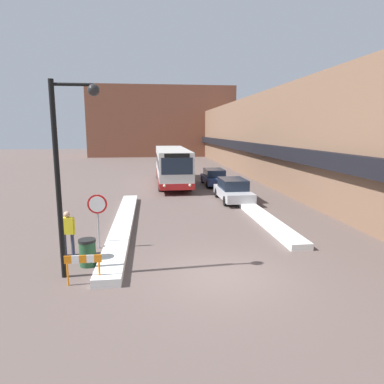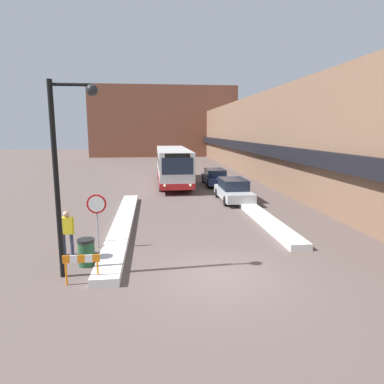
{
  "view_description": "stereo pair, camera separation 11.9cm",
  "coord_description": "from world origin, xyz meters",
  "px_view_note": "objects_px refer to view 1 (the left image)",
  "views": [
    {
      "loc": [
        -2.19,
        -10.24,
        4.64
      ],
      "look_at": [
        0.04,
        8.23,
        1.28
      ],
      "focal_mm": 32.0,
      "sensor_mm": 36.0,
      "label": 1
    },
    {
      "loc": [
        -2.08,
        -10.25,
        4.64
      ],
      "look_at": [
        0.04,
        8.23,
        1.28
      ],
      "focal_mm": 32.0,
      "sensor_mm": 36.0,
      "label": 2
    }
  ],
  "objects_px": {
    "construction_barricade": "(83,264)",
    "trash_bin": "(88,252)",
    "stop_sign": "(98,210)",
    "pedestrian": "(68,229)",
    "city_bus": "(172,165)",
    "parked_car_middle": "(214,177)",
    "street_lamp": "(66,158)",
    "parked_car_front": "(233,190)"
  },
  "relations": [
    {
      "from": "city_bus",
      "to": "stop_sign",
      "type": "bearing_deg",
      "value": -103.58
    },
    {
      "from": "parked_car_middle",
      "to": "construction_barricade",
      "type": "distance_m",
      "value": 20.0
    },
    {
      "from": "parked_car_front",
      "to": "parked_car_middle",
      "type": "bearing_deg",
      "value": 90.0
    },
    {
      "from": "stop_sign",
      "to": "trash_bin",
      "type": "bearing_deg",
      "value": -94.31
    },
    {
      "from": "city_bus",
      "to": "parked_car_middle",
      "type": "relative_size",
      "value": 2.61
    },
    {
      "from": "parked_car_front",
      "to": "street_lamp",
      "type": "xyz_separation_m",
      "value": [
        -7.94,
        -11.12,
        3.07
      ]
    },
    {
      "from": "pedestrian",
      "to": "construction_barricade",
      "type": "relative_size",
      "value": 1.55
    },
    {
      "from": "parked_car_middle",
      "to": "pedestrian",
      "type": "distance_m",
      "value": 18.05
    },
    {
      "from": "street_lamp",
      "to": "construction_barricade",
      "type": "bearing_deg",
      "value": -55.65
    },
    {
      "from": "stop_sign",
      "to": "trash_bin",
      "type": "distance_m",
      "value": 2.08
    },
    {
      "from": "parked_car_middle",
      "to": "construction_barricade",
      "type": "height_order",
      "value": "parked_car_middle"
    },
    {
      "from": "stop_sign",
      "to": "construction_barricade",
      "type": "relative_size",
      "value": 1.99
    },
    {
      "from": "parked_car_middle",
      "to": "trash_bin",
      "type": "xyz_separation_m",
      "value": [
        -7.63,
        -17.01,
        -0.21
      ]
    },
    {
      "from": "parked_car_front",
      "to": "pedestrian",
      "type": "distance_m",
      "value": 12.5
    },
    {
      "from": "stop_sign",
      "to": "construction_barricade",
      "type": "bearing_deg",
      "value": -89.79
    },
    {
      "from": "parked_car_front",
      "to": "construction_barricade",
      "type": "relative_size",
      "value": 4.17
    },
    {
      "from": "parked_car_middle",
      "to": "trash_bin",
      "type": "distance_m",
      "value": 18.65
    },
    {
      "from": "street_lamp",
      "to": "pedestrian",
      "type": "bearing_deg",
      "value": 106.24
    },
    {
      "from": "pedestrian",
      "to": "trash_bin",
      "type": "bearing_deg",
      "value": -44.64
    },
    {
      "from": "stop_sign",
      "to": "pedestrian",
      "type": "relative_size",
      "value": 1.29
    },
    {
      "from": "city_bus",
      "to": "trash_bin",
      "type": "bearing_deg",
      "value": -102.71
    },
    {
      "from": "construction_barricade",
      "to": "trash_bin",
      "type": "bearing_deg",
      "value": 95.38
    },
    {
      "from": "trash_bin",
      "to": "parked_car_front",
      "type": "bearing_deg",
      "value": 53.31
    },
    {
      "from": "construction_barricade",
      "to": "pedestrian",
      "type": "bearing_deg",
      "value": 111.27
    },
    {
      "from": "parked_car_front",
      "to": "street_lamp",
      "type": "distance_m",
      "value": 14.0
    },
    {
      "from": "parked_car_front",
      "to": "construction_barricade",
      "type": "height_order",
      "value": "parked_car_front"
    },
    {
      "from": "city_bus",
      "to": "street_lamp",
      "type": "relative_size",
      "value": 1.92
    },
    {
      "from": "pedestrian",
      "to": "construction_barricade",
      "type": "height_order",
      "value": "pedestrian"
    },
    {
      "from": "pedestrian",
      "to": "construction_barricade",
      "type": "xyz_separation_m",
      "value": [
        1.02,
        -2.63,
        -0.35
      ]
    },
    {
      "from": "trash_bin",
      "to": "construction_barricade",
      "type": "bearing_deg",
      "value": -84.62
    },
    {
      "from": "city_bus",
      "to": "construction_barricade",
      "type": "relative_size",
      "value": 10.66
    },
    {
      "from": "city_bus",
      "to": "parked_car_front",
      "type": "relative_size",
      "value": 2.56
    },
    {
      "from": "city_bus",
      "to": "pedestrian",
      "type": "distance_m",
      "value": 17.71
    },
    {
      "from": "city_bus",
      "to": "construction_barricade",
      "type": "bearing_deg",
      "value": -101.34
    },
    {
      "from": "pedestrian",
      "to": "trash_bin",
      "type": "xyz_separation_m",
      "value": [
        0.88,
        -1.1,
        -0.54
      ]
    },
    {
      "from": "stop_sign",
      "to": "pedestrian",
      "type": "height_order",
      "value": "stop_sign"
    },
    {
      "from": "parked_car_front",
      "to": "trash_bin",
      "type": "bearing_deg",
      "value": -126.69
    },
    {
      "from": "parked_car_front",
      "to": "street_lamp",
      "type": "height_order",
      "value": "street_lamp"
    },
    {
      "from": "stop_sign",
      "to": "street_lamp",
      "type": "height_order",
      "value": "street_lamp"
    },
    {
      "from": "street_lamp",
      "to": "pedestrian",
      "type": "distance_m",
      "value": 3.46
    },
    {
      "from": "city_bus",
      "to": "stop_sign",
      "type": "relative_size",
      "value": 5.35
    },
    {
      "from": "city_bus",
      "to": "trash_bin",
      "type": "relative_size",
      "value": 12.34
    }
  ]
}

